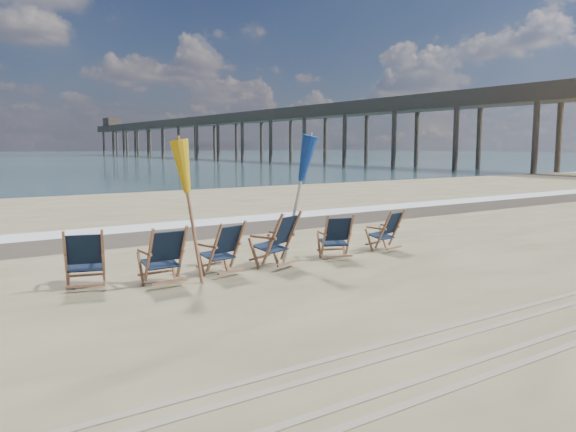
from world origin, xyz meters
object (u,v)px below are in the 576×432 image
object	(u,v)px
beach_chair_2	(238,246)
fishing_pier	(233,131)
beach_chair_1	(182,254)
umbrella_yellow	(191,174)
umbrella_blue	(296,163)
beach_chair_0	(103,258)
beach_chair_5	(397,229)
beach_chair_4	(350,236)
beach_chair_3	(291,238)

from	to	relation	value
beach_chair_2	fishing_pier	xyz separation A→B (m)	(39.27, 72.10, 4.17)
beach_chair_1	umbrella_yellow	bearing A→B (deg)	176.69
beach_chair_1	umbrella_blue	distance (m)	2.81
beach_chair_0	umbrella_yellow	size ratio (longest dim) A/B	0.42
beach_chair_0	beach_chair_5	world-z (taller)	beach_chair_0
beach_chair_2	beach_chair_5	xyz separation A→B (m)	(3.94, 0.05, -0.03)
beach_chair_0	umbrella_yellow	world-z (taller)	umbrella_yellow
beach_chair_5	umbrella_yellow	distance (m)	5.10
beach_chair_0	beach_chair_1	world-z (taller)	beach_chair_1
umbrella_blue	beach_chair_0	bearing A→B (deg)	177.18
beach_chair_5	umbrella_blue	world-z (taller)	umbrella_blue
beach_chair_1	beach_chair_0	bearing A→B (deg)	-21.05
fishing_pier	beach_chair_4	bearing A→B (deg)	-117.01
beach_chair_2	umbrella_yellow	bearing A→B (deg)	-1.25
beach_chair_0	beach_chair_3	world-z (taller)	beach_chair_3
beach_chair_4	umbrella_yellow	bearing A→B (deg)	20.46
beach_chair_1	umbrella_blue	size ratio (longest dim) A/B	0.40
umbrella_yellow	beach_chair_4	bearing A→B (deg)	0.66
beach_chair_4	umbrella_yellow	world-z (taller)	umbrella_yellow
beach_chair_5	fishing_pier	xyz separation A→B (m)	(35.33, 72.05, 4.20)
umbrella_blue	fishing_pier	bearing A→B (deg)	62.20
beach_chair_0	umbrella_blue	size ratio (longest dim) A/B	0.40
beach_chair_0	beach_chair_1	size ratio (longest dim) A/B	0.99
beach_chair_2	beach_chair_3	bearing A→B (deg)	167.53
beach_chair_2	umbrella_blue	xyz separation A→B (m)	(1.28, 0.05, 1.43)
beach_chair_5	umbrella_yellow	bearing A→B (deg)	-8.83
umbrella_blue	fishing_pier	world-z (taller)	fishing_pier
beach_chair_2	umbrella_yellow	size ratio (longest dim) A/B	0.41
fishing_pier	beach_chair_2	bearing A→B (deg)	-118.58
beach_chair_1	beach_chair_3	world-z (taller)	beach_chair_3
umbrella_yellow	fishing_pier	world-z (taller)	fishing_pier
beach_chair_1	beach_chair_2	bearing A→B (deg)	-170.95
beach_chair_1	beach_chair_4	xyz separation A→B (m)	(3.57, 0.03, -0.03)
beach_chair_3	beach_chair_5	distance (m)	2.80
beach_chair_5	beach_chair_1	bearing A→B (deg)	-9.02
beach_chair_0	umbrella_blue	distance (m)	3.84
fishing_pier	beach_chair_5	bearing A→B (deg)	-116.12
umbrella_yellow	fishing_pier	xyz separation A→B (m)	(40.24, 72.31, 2.85)
beach_chair_5	beach_chair_0	bearing A→B (deg)	-13.42
umbrella_blue	fishing_pier	size ratio (longest dim) A/B	0.02
umbrella_yellow	umbrella_blue	world-z (taller)	umbrella_blue
umbrella_blue	fishing_pier	xyz separation A→B (m)	(37.99, 72.05, 2.74)
beach_chair_2	umbrella_blue	distance (m)	1.92
beach_chair_0	beach_chair_1	distance (m)	1.22
beach_chair_0	umbrella_blue	bearing A→B (deg)	-166.27
beach_chair_0	beach_chair_4	distance (m)	4.73
beach_chair_2	fishing_pier	distance (m)	82.21
beach_chair_0	fishing_pier	size ratio (longest dim) A/B	0.01
beach_chair_1	umbrella_blue	world-z (taller)	umbrella_blue
beach_chair_0	beach_chair_4	world-z (taller)	beach_chair_0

